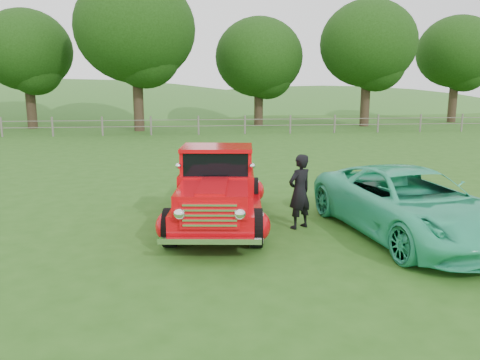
{
  "coord_description": "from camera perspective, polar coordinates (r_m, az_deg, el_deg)",
  "views": [
    {
      "loc": [
        -0.91,
        -8.12,
        3.06
      ],
      "look_at": [
        0.2,
        1.2,
        1.17
      ],
      "focal_mm": 35.0,
      "sensor_mm": 36.0,
      "label": 1
    }
  ],
  "objects": [
    {
      "name": "red_pickup",
      "position": [
        10.42,
        -2.76,
        -1.17
      ],
      "size": [
        2.69,
        5.17,
        1.78
      ],
      "rotation": [
        0.0,
        0.0,
        -0.13
      ],
      "color": "black",
      "rests_on": "ground"
    },
    {
      "name": "distant_hills",
      "position": [
        68.08,
        -9.46,
        4.81
      ],
      "size": [
        116.0,
        60.0,
        18.0
      ],
      "color": "#2F5C22",
      "rests_on": "ground"
    },
    {
      "name": "fence_line",
      "position": [
        30.23,
        -5.08,
        6.68
      ],
      "size": [
        48.0,
        0.12,
        1.2
      ],
      "color": "#696158",
      "rests_on": "ground"
    },
    {
      "name": "ground",
      "position": [
        8.72,
        -0.38,
        -9.14
      ],
      "size": [
        140.0,
        140.0,
        0.0
      ],
      "primitive_type": "plane",
      "color": "#255015",
      "rests_on": "ground"
    },
    {
      "name": "man",
      "position": [
        10.19,
        7.28,
        -1.41
      ],
      "size": [
        0.71,
        0.64,
        1.63
      ],
      "primitive_type": "imported",
      "rotation": [
        0.0,
        0.0,
        3.67
      ],
      "color": "black",
      "rests_on": "ground"
    },
    {
      "name": "tree_far_east",
      "position": [
        44.56,
        24.95,
        13.96
      ],
      "size": [
        6.6,
        6.6,
        8.86
      ],
      "color": "#2E2317",
      "rests_on": "ground"
    },
    {
      "name": "teal_sedan",
      "position": [
        10.21,
        19.96,
        -2.66
      ],
      "size": [
        2.98,
        5.3,
        1.4
      ],
      "primitive_type": "imported",
      "rotation": [
        0.0,
        0.0,
        0.14
      ],
      "color": "#2FBD8A",
      "rests_on": "ground"
    },
    {
      "name": "tree_mid_west",
      "position": [
        37.86,
        -24.6,
        14.15
      ],
      "size": [
        6.4,
        6.4,
        8.46
      ],
      "color": "#2E2317",
      "rests_on": "ground"
    },
    {
      "name": "tree_mid_east",
      "position": [
        37.9,
        15.35,
        15.7
      ],
      "size": [
        7.2,
        7.2,
        9.44
      ],
      "color": "#2E2317",
      "rests_on": "ground"
    },
    {
      "name": "tree_near_west",
      "position": [
        33.47,
        -12.65,
        17.53
      ],
      "size": [
        8.0,
        8.0,
        10.42
      ],
      "color": "#2E2317",
      "rests_on": "ground"
    },
    {
      "name": "tree_near_east",
      "position": [
        37.65,
        2.32,
        14.7
      ],
      "size": [
        6.8,
        6.8,
        8.33
      ],
      "color": "#2E2317",
      "rests_on": "ground"
    }
  ]
}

